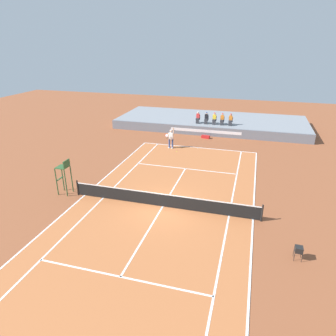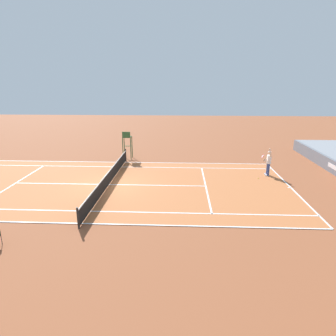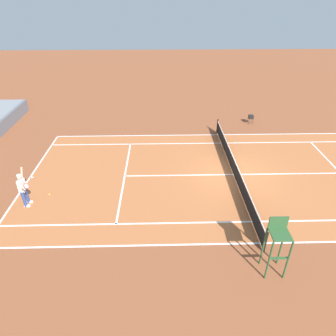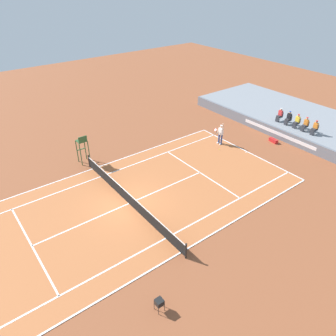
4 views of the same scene
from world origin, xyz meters
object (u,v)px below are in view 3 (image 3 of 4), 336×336
tennis_player (23,189)px  ball_hopper (251,117)px  umpire_chair (278,240)px  tennis_ball (49,194)px

tennis_player → ball_hopper: 17.32m
tennis_player → umpire_chair: 11.90m
umpire_chair → tennis_ball: bearing=63.4°
umpire_chair → ball_hopper: (14.45, -2.97, -0.98)m
tennis_player → tennis_ball: 1.51m
umpire_chair → ball_hopper: 14.78m
tennis_ball → ball_hopper: size_ratio=0.10×
umpire_chair → ball_hopper: umpire_chair is taller
tennis_player → tennis_ball: size_ratio=30.63×
tennis_player → ball_hopper: (10.13, -14.05, -0.42)m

